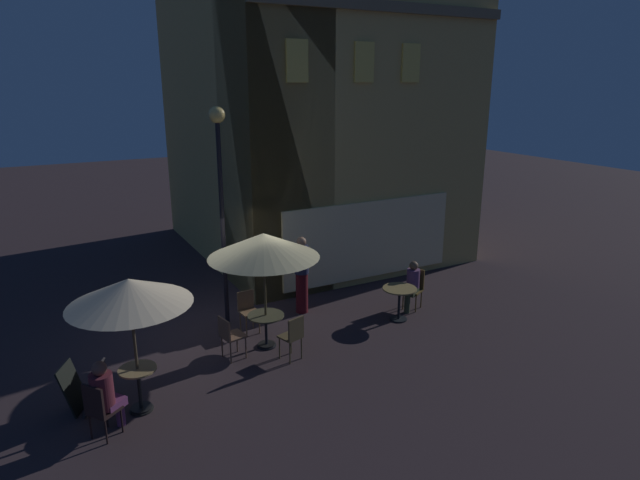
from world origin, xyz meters
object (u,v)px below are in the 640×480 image
Objects in this scene: street_lamp_near_corner at (220,176)px; patron_seated_1 at (412,283)px; cafe_chair_1 at (229,334)px; cafe_chair_3 at (248,307)px; cafe_table_1 at (266,323)px; patio_umbrella_1 at (264,246)px; patron_standing_2 at (302,274)px; cafe_chair_0 at (99,407)px; menu_sandwich_board at (83,388)px; cafe_table_0 at (139,382)px; patio_umbrella_0 at (129,292)px; cafe_chair_4 at (414,285)px; cafe_table_2 at (399,296)px; cafe_chair_2 at (293,334)px; patron_seated_0 at (105,393)px.

street_lamp_near_corner is 5.19m from patron_seated_1.
cafe_chair_3 is at bearing 42.20° from cafe_chair_1.
patio_umbrella_1 reaches higher than cafe_table_1.
patron_standing_2 is (1.45, 1.24, 0.43)m from cafe_table_1.
cafe_chair_3 is at bearing -0.15° from cafe_chair_0.
street_lamp_near_corner is 5.83× the size of menu_sandwich_board.
cafe_table_0 is 1.61m from patio_umbrella_0.
cafe_table_1 is 3.40m from patio_umbrella_0.
cafe_chair_1 is 0.92× the size of cafe_chair_4.
cafe_chair_2 reaches higher than cafe_table_2.
cafe_table_2 is at bearing -11.45° from cafe_chair_1.
patron_seated_1 is (7.20, 1.66, -0.04)m from patron_seated_0.
cafe_table_2 is at bearing 39.08° from patron_standing_2.
street_lamp_near_corner is 5.01× the size of cafe_chair_4.
cafe_table_2 is 0.84× the size of cafe_chair_2.
patio_umbrella_0 is 6.90m from patron_seated_1.
street_lamp_near_corner reaches higher than cafe_table_1.
patron_seated_0 is (-3.27, -2.41, 0.16)m from cafe_chair_3.
cafe_chair_2 is at bearing -24.72° from patron_seated_0.
menu_sandwich_board is at bearing -169.15° from cafe_table_1.
cafe_chair_4 is at bearing -6.27° from cafe_chair_1.
cafe_table_2 is 0.85× the size of cafe_chair_3.
cafe_chair_1 is at bearing -6.95° from cafe_chair_0.
cafe_table_0 is 6.89m from cafe_chair_4.
cafe_chair_4 is at bearing 10.98° from cafe_table_0.
menu_sandwich_board is at bearing 152.00° from cafe_table_0.
cafe_chair_4 is 0.52× the size of patron_standing_2.
cafe_chair_1 is at bearing 178.84° from cafe_table_2.
cafe_chair_1 reaches higher than cafe_table_0.
menu_sandwich_board is 0.90× the size of cafe_chair_3.
cafe_chair_3 is at bearing -6.12° from cafe_chair_2.
street_lamp_near_corner reaches higher than menu_sandwich_board.
cafe_chair_4 is 2.77m from patron_standing_2.
patio_umbrella_0 is at bearing -18.03° from cafe_chair_4.
patio_umbrella_0 is at bearing -18.44° from patron_seated_1.
cafe_chair_4 reaches higher than cafe_table_0.
patron_seated_0 reaches higher than cafe_table_1.
cafe_table_1 is 1.68m from patio_umbrella_1.
menu_sandwich_board is 0.96m from cafe_chair_0.
cafe_table_1 is at bearing 38.25° from menu_sandwich_board.
cafe_table_2 is 3.04m from cafe_chair_2.
cafe_chair_1 is 1.27m from cafe_chair_2.
cafe_table_0 is 0.82× the size of cafe_chair_0.
menu_sandwich_board reaches higher than cafe_table_1.
cafe_table_1 is at bearing 175.81° from cafe_table_2.
street_lamp_near_corner is 2.59× the size of patron_standing_2.
street_lamp_near_corner reaches higher than cafe_table_2.
cafe_chair_2 is at bearing -23.80° from cafe_chair_0.
cafe_table_0 is 0.42× the size of patron_standing_2.
cafe_chair_1 is 0.70× the size of patron_seated_0.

